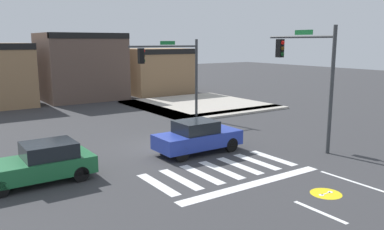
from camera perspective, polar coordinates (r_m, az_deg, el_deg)
name	(u,v)px	position (r m, az deg, el deg)	size (l,w,h in m)	color
ground_plane	(166,146)	(20.23, -3.77, -4.57)	(120.00, 120.00, 0.00)	#353538
crosswalk_near	(221,170)	(16.67, 4.20, -7.90)	(6.48, 2.71, 0.01)	silver
bike_detector_marking	(326,194)	(14.94, 18.80, -10.71)	(1.10, 1.10, 0.01)	yellow
curb_corner_northeast	(197,106)	(32.47, 0.67, 1.38)	(10.00, 10.60, 0.15)	#B2AA9E
storefront_row	(63,71)	(37.52, -18.13, 6.12)	(23.09, 6.97, 6.01)	#93704C
traffic_signal_southeast	(308,66)	(20.31, 16.45, 6.75)	(0.32, 4.11, 6.03)	#383A3D
traffic_signal_northeast	(173,65)	(26.06, -2.84, 7.22)	(5.13, 0.32, 5.43)	#383A3D
car_blue	(197,137)	(18.91, 0.78, -3.18)	(4.21, 1.77, 1.57)	#23389E
car_green	(39,163)	(16.13, -21.20, -6.52)	(4.18, 1.87, 1.50)	#1E6638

